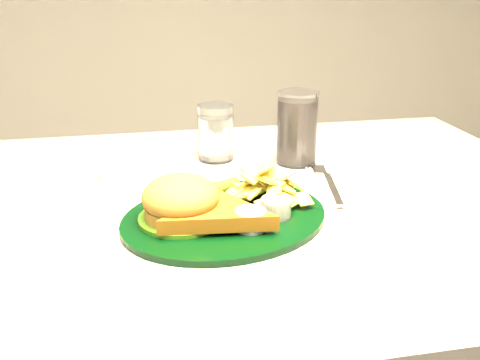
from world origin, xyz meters
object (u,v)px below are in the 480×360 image
object	(u,v)px
dinner_plate	(225,199)
cola_glass	(297,128)
water_glass	(216,133)
fork_napkin	(331,187)

from	to	relation	value
dinner_plate	cola_glass	distance (m)	0.28
dinner_plate	water_glass	bearing A→B (deg)	64.90
dinner_plate	fork_napkin	xyz separation A→B (m)	(0.19, 0.08, -0.03)
dinner_plate	cola_glass	xyz separation A→B (m)	(0.17, 0.22, 0.03)
fork_napkin	dinner_plate	bearing A→B (deg)	-146.33
dinner_plate	water_glass	world-z (taller)	water_glass
water_glass	fork_napkin	xyz separation A→B (m)	(0.16, -0.19, -0.05)
cola_glass	fork_napkin	bearing A→B (deg)	-82.46
dinner_plate	cola_glass	size ratio (longest dim) A/B	2.25
water_glass	fork_napkin	world-z (taller)	water_glass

